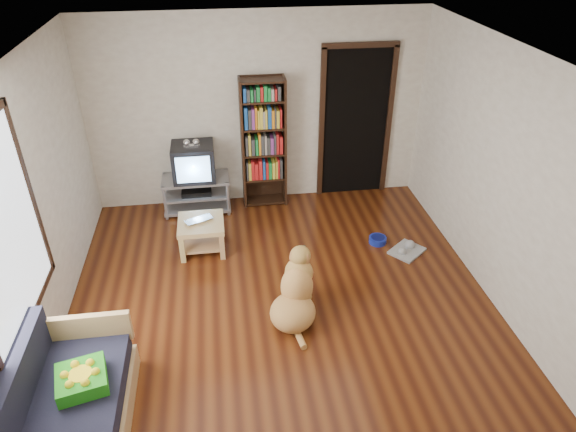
{
  "coord_description": "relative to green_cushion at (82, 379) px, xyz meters",
  "views": [
    {
      "loc": [
        -0.54,
        -4.07,
        3.68
      ],
      "look_at": [
        0.11,
        0.44,
        0.9
      ],
      "focal_mm": 32.0,
      "sensor_mm": 36.0,
      "label": 1
    }
  ],
  "objects": [
    {
      "name": "ground",
      "position": [
        1.75,
        1.1,
        -0.48
      ],
      "size": [
        5.0,
        5.0,
        0.0
      ],
      "primitive_type": "plane",
      "color": "#56270E",
      "rests_on": "ground"
    },
    {
      "name": "ceiling",
      "position": [
        1.75,
        1.1,
        2.12
      ],
      "size": [
        5.0,
        5.0,
        0.0
      ],
      "primitive_type": "plane",
      "rotation": [
        3.14,
        0.0,
        0.0
      ],
      "color": "white",
      "rests_on": "ground"
    },
    {
      "name": "wall_back",
      "position": [
        1.75,
        3.6,
        0.82
      ],
      "size": [
        4.5,
        0.0,
        4.5
      ],
      "primitive_type": "plane",
      "rotation": [
        1.57,
        0.0,
        0.0
      ],
      "color": "silver",
      "rests_on": "ground"
    },
    {
      "name": "wall_left",
      "position": [
        -0.5,
        1.1,
        0.82
      ],
      "size": [
        0.0,
        5.0,
        5.0
      ],
      "primitive_type": "plane",
      "rotation": [
        1.57,
        0.0,
        1.57
      ],
      "color": "silver",
      "rests_on": "ground"
    },
    {
      "name": "wall_right",
      "position": [
        4.0,
        1.1,
        0.82
      ],
      "size": [
        0.0,
        5.0,
        5.0
      ],
      "primitive_type": "plane",
      "rotation": [
        1.57,
        0.0,
        -1.57
      ],
      "color": "silver",
      "rests_on": "ground"
    },
    {
      "name": "green_cushion",
      "position": [
        0.0,
        0.0,
        0.0
      ],
      "size": [
        0.45,
        0.45,
        0.12
      ],
      "primitive_type": "cube",
      "rotation": [
        0.0,
        0.0,
        0.24
      ],
      "color": "#1F971B",
      "rests_on": "sofa"
    },
    {
      "name": "laptop",
      "position": [
        0.91,
        2.33,
        -0.07
      ],
      "size": [
        0.39,
        0.33,
        0.03
      ],
      "primitive_type": "imported",
      "rotation": [
        0.0,
        0.0,
        0.41
      ],
      "color": "silver",
      "rests_on": "coffee_table"
    },
    {
      "name": "dog_bowl",
      "position": [
        3.1,
        2.19,
        -0.44
      ],
      "size": [
        0.22,
        0.22,
        0.08
      ],
      "primitive_type": "cylinder",
      "color": "navy",
      "rests_on": "ground"
    },
    {
      "name": "grey_rag",
      "position": [
        3.4,
        1.94,
        -0.47
      ],
      "size": [
        0.51,
        0.5,
        0.03
      ],
      "primitive_type": "cube",
      "rotation": [
        0.0,
        0.0,
        0.68
      ],
      "color": "#A2A2A2",
      "rests_on": "ground"
    },
    {
      "name": "window",
      "position": [
        -0.48,
        0.6,
        1.02
      ],
      "size": [
        0.03,
        1.46,
        1.7
      ],
      "color": "white",
      "rests_on": "wall_left"
    },
    {
      "name": "doorway",
      "position": [
        3.1,
        3.58,
        0.64
      ],
      "size": [
        1.03,
        0.05,
        2.19
      ],
      "color": "black",
      "rests_on": "wall_back"
    },
    {
      "name": "tv_stand",
      "position": [
        0.85,
        3.35,
        -0.21
      ],
      "size": [
        0.9,
        0.45,
        0.5
      ],
      "color": "#99999E",
      "rests_on": "ground"
    },
    {
      "name": "crt_tv",
      "position": [
        0.85,
        3.37,
        0.26
      ],
      "size": [
        0.55,
        0.52,
        0.58
      ],
      "color": "black",
      "rests_on": "tv_stand"
    },
    {
      "name": "bookshelf",
      "position": [
        1.8,
        3.44,
        0.52
      ],
      "size": [
        0.6,
        0.3,
        1.8
      ],
      "color": "black",
      "rests_on": "ground"
    },
    {
      "name": "sofa",
      "position": [
        -0.12,
        -0.29,
        -0.22
      ],
      "size": [
        0.8,
        1.8,
        0.8
      ],
      "color": "tan",
      "rests_on": "ground"
    },
    {
      "name": "coffee_table",
      "position": [
        0.91,
        2.36,
        -0.2
      ],
      "size": [
        0.55,
        0.55,
        0.4
      ],
      "color": "tan",
      "rests_on": "ground"
    },
    {
      "name": "dog",
      "position": [
        1.87,
        1.02,
        -0.21
      ],
      "size": [
        0.62,
        0.9,
        0.75
      ],
      "color": "tan",
      "rests_on": "ground"
    }
  ]
}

